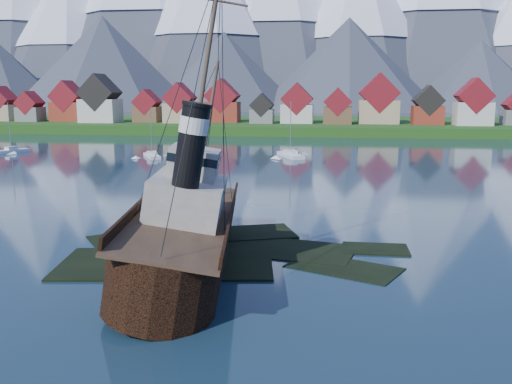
# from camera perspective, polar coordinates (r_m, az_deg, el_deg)

# --- Properties ---
(ground) EXTENTS (1400.00, 1400.00, 0.00)m
(ground) POSITION_cam_1_polar(r_m,az_deg,el_deg) (50.65, -5.02, -6.68)
(ground) COLOR #152C3C
(ground) RESTS_ON ground
(shoal) EXTENTS (31.71, 21.24, 1.14)m
(shoal) POSITION_cam_1_polar(r_m,az_deg,el_deg) (52.42, -2.59, -6.46)
(shoal) COLOR black
(shoal) RESTS_ON ground
(shore_bank) EXTENTS (600.00, 80.00, 3.20)m
(shore_bank) POSITION_cam_1_polar(r_m,az_deg,el_deg) (218.00, 4.91, 6.34)
(shore_bank) COLOR #194B15
(shore_bank) RESTS_ON ground
(seawall) EXTENTS (600.00, 2.50, 2.00)m
(seawall) POSITION_cam_1_polar(r_m,az_deg,el_deg) (180.16, 4.29, 5.54)
(seawall) COLOR #3F3D38
(seawall) RESTS_ON ground
(town) EXTENTS (250.96, 16.69, 17.30)m
(town) POSITION_cam_1_polar(r_m,az_deg,el_deg) (204.29, -4.74, 8.61)
(town) COLOR maroon
(town) RESTS_ON ground
(mountains) EXTENTS (965.00, 340.00, 205.00)m
(mountains) POSITION_cam_1_polar(r_m,az_deg,el_deg) (533.86, 6.77, 18.22)
(mountains) COLOR #2D333D
(mountains) RESTS_ON ground
(tugboat_wreck) EXTENTS (7.42, 31.98, 25.34)m
(tugboat_wreck) POSITION_cam_1_polar(r_m,az_deg,el_deg) (49.19, -7.27, -3.40)
(tugboat_wreck) COLOR black
(tugboat_wreck) RESTS_ON ground
(sailboat_b) EXTENTS (5.73, 8.47, 12.23)m
(sailboat_b) POSITION_cam_1_polar(r_m,az_deg,el_deg) (145.61, -23.26, 3.73)
(sailboat_b) COLOR white
(sailboat_b) RESTS_ON ground
(sailboat_c) EXTENTS (6.14, 8.64, 11.20)m
(sailboat_c) POSITION_cam_1_polar(r_m,az_deg,el_deg) (126.68, -10.36, 3.53)
(sailboat_c) COLOR white
(sailboat_c) RESTS_ON ground
(sailboat_e) EXTENTS (6.93, 11.15, 12.73)m
(sailboat_e) POSITION_cam_1_polar(r_m,az_deg,el_deg) (125.68, 3.46, 3.64)
(sailboat_e) COLOR white
(sailboat_e) RESTS_ON ground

